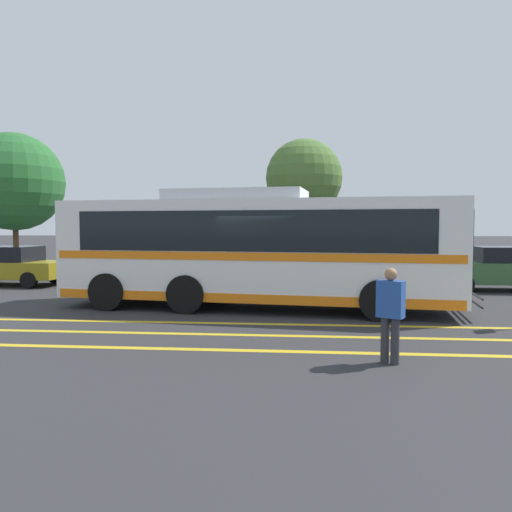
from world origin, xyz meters
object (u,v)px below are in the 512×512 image
at_px(pedestrian_0, 390,310).
at_px(tree_1, 304,178).
at_px(transit_bus, 256,247).
at_px(tree_2, 14,182).
at_px(parked_car_0, 11,266).
at_px(parked_car_1, 142,268).
at_px(parked_car_3, 503,269).
at_px(parked_car_2, 303,268).

xyz_separation_m(pedestrian_0, tree_1, (-1.33, 16.71, 3.77)).
height_order(transit_bus, tree_1, tree_1).
distance_m(transit_bus, tree_2, 17.51).
height_order(tree_1, tree_2, tree_2).
height_order(transit_bus, parked_car_0, transit_bus).
xyz_separation_m(parked_car_1, parked_car_3, (13.01, -0.20, 0.08)).
relative_size(parked_car_1, parked_car_2, 0.93).
xyz_separation_m(transit_bus, tree_2, (-13.39, 10.91, 2.85)).
distance_m(parked_car_2, tree_2, 16.43).
distance_m(parked_car_0, parked_car_1, 5.10).
height_order(parked_car_2, pedestrian_0, pedestrian_0).
bearing_deg(tree_2, tree_1, 1.89).
xyz_separation_m(transit_bus, parked_car_3, (8.27, 4.57, -0.91)).
height_order(transit_bus, parked_car_2, transit_bus).
distance_m(parked_car_2, tree_1, 7.79).
bearing_deg(parked_car_0, tree_2, 31.81).
bearing_deg(parked_car_3, parked_car_2, 91.30).
height_order(parked_car_1, tree_2, tree_2).
distance_m(parked_car_3, pedestrian_0, 11.35).
bearing_deg(parked_car_2, transit_bus, -12.79).
bearing_deg(transit_bus, parked_car_0, -107.60).
xyz_separation_m(transit_bus, pedestrian_0, (2.69, -5.32, -0.79)).
bearing_deg(pedestrian_0, parked_car_2, 127.99).
height_order(transit_bus, parked_car_1, transit_bus).
distance_m(parked_car_3, tree_2, 22.88).
distance_m(transit_bus, parked_car_1, 6.79).
distance_m(parked_car_2, parked_car_3, 6.95).
bearing_deg(tree_2, parked_car_0, -60.69).
relative_size(transit_bus, parked_car_0, 2.57).
relative_size(parked_car_1, tree_2, 0.63).
relative_size(parked_car_2, parked_car_3, 1.00).
bearing_deg(tree_2, parked_car_3, -16.31).
relative_size(transit_bus, pedestrian_0, 7.06).
bearing_deg(parked_car_2, tree_1, -177.31).
bearing_deg(transit_bus, tree_2, -121.84).
relative_size(parked_car_0, parked_car_2, 0.90).
bearing_deg(tree_1, tree_2, -178.11).
bearing_deg(parked_car_3, tree_1, 47.38).
bearing_deg(parked_car_1, parked_car_2, 92.35).
distance_m(pedestrian_0, tree_1, 17.18).
distance_m(transit_bus, parked_car_3, 9.49).
bearing_deg(parked_car_0, parked_car_2, -87.04).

